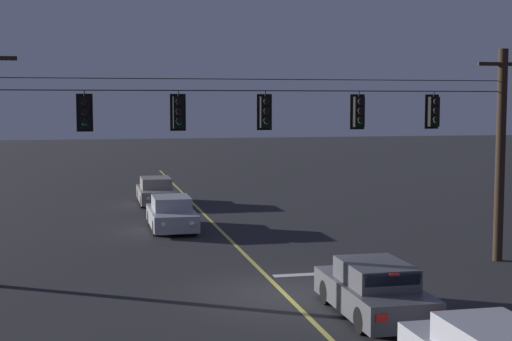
{
  "coord_description": "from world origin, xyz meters",
  "views": [
    {
      "loc": [
        -5.2,
        -19.95,
        5.35
      ],
      "look_at": [
        0.0,
        3.78,
        3.13
      ],
      "focal_mm": 52.93,
      "sensor_mm": 36.0,
      "label": 1
    }
  ],
  "objects_px": {
    "car_oncoming_lead": "(172,214)",
    "traffic_light_rightmost": "(434,112)",
    "car_oncoming_trailing": "(156,192)",
    "traffic_light_leftmost": "(85,113)",
    "traffic_light_left_inner": "(178,112)",
    "traffic_light_right_inner": "(359,112)",
    "traffic_light_centre": "(265,112)",
    "car_waiting_near_lane": "(374,291)"
  },
  "relations": [
    {
      "from": "car_oncoming_lead",
      "to": "traffic_light_rightmost",
      "type": "bearing_deg",
      "value": -48.35
    },
    {
      "from": "car_oncoming_trailing",
      "to": "car_oncoming_lead",
      "type": "bearing_deg",
      "value": -90.22
    },
    {
      "from": "car_oncoming_trailing",
      "to": "traffic_light_rightmost",
      "type": "bearing_deg",
      "value": -65.47
    },
    {
      "from": "traffic_light_leftmost",
      "to": "traffic_light_left_inner",
      "type": "bearing_deg",
      "value": 0.0
    },
    {
      "from": "traffic_light_right_inner",
      "to": "car_oncoming_lead",
      "type": "height_order",
      "value": "traffic_light_right_inner"
    },
    {
      "from": "traffic_light_rightmost",
      "to": "car_oncoming_trailing",
      "type": "relative_size",
      "value": 0.28
    },
    {
      "from": "traffic_light_rightmost",
      "to": "car_oncoming_trailing",
      "type": "bearing_deg",
      "value": 114.53
    },
    {
      "from": "traffic_light_rightmost",
      "to": "car_oncoming_trailing",
      "type": "distance_m",
      "value": 18.86
    },
    {
      "from": "traffic_light_centre",
      "to": "traffic_light_right_inner",
      "type": "xyz_separation_m",
      "value": [
        3.05,
        0.0,
        0.0
      ]
    },
    {
      "from": "traffic_light_rightmost",
      "to": "car_oncoming_lead",
      "type": "bearing_deg",
      "value": 131.65
    },
    {
      "from": "traffic_light_left_inner",
      "to": "car_oncoming_lead",
      "type": "bearing_deg",
      "value": 85.65
    },
    {
      "from": "traffic_light_rightmost",
      "to": "car_oncoming_trailing",
      "type": "xyz_separation_m",
      "value": [
        -7.62,
        16.69,
        -4.38
      ]
    },
    {
      "from": "traffic_light_centre",
      "to": "traffic_light_rightmost",
      "type": "distance_m",
      "value": 5.61
    },
    {
      "from": "traffic_light_centre",
      "to": "traffic_light_rightmost",
      "type": "bearing_deg",
      "value": 0.0
    },
    {
      "from": "traffic_light_right_inner",
      "to": "car_waiting_near_lane",
      "type": "distance_m",
      "value": 7.08
    },
    {
      "from": "traffic_light_centre",
      "to": "car_waiting_near_lane",
      "type": "xyz_separation_m",
      "value": [
        1.54,
        -5.35,
        -4.38
      ]
    },
    {
      "from": "traffic_light_left_inner",
      "to": "car_oncoming_trailing",
      "type": "relative_size",
      "value": 0.28
    },
    {
      "from": "traffic_light_left_inner",
      "to": "traffic_light_centre",
      "type": "bearing_deg",
      "value": 0.0
    },
    {
      "from": "car_oncoming_trailing",
      "to": "traffic_light_left_inner",
      "type": "bearing_deg",
      "value": -92.35
    },
    {
      "from": "car_oncoming_lead",
      "to": "car_oncoming_trailing",
      "type": "bearing_deg",
      "value": 89.78
    },
    {
      "from": "traffic_light_right_inner",
      "to": "car_oncoming_trailing",
      "type": "bearing_deg",
      "value": 106.84
    },
    {
      "from": "traffic_light_centre",
      "to": "traffic_light_right_inner",
      "type": "height_order",
      "value": "same"
    },
    {
      "from": "traffic_light_leftmost",
      "to": "traffic_light_left_inner",
      "type": "relative_size",
      "value": 1.0
    },
    {
      "from": "traffic_light_left_inner",
      "to": "car_oncoming_trailing",
      "type": "height_order",
      "value": "traffic_light_left_inner"
    },
    {
      "from": "traffic_light_right_inner",
      "to": "traffic_light_centre",
      "type": "bearing_deg",
      "value": 180.0
    },
    {
      "from": "traffic_light_centre",
      "to": "car_waiting_near_lane",
      "type": "bearing_deg",
      "value": -73.91
    },
    {
      "from": "traffic_light_rightmost",
      "to": "car_waiting_near_lane",
      "type": "relative_size",
      "value": 0.28
    },
    {
      "from": "traffic_light_leftmost",
      "to": "traffic_light_right_inner",
      "type": "bearing_deg",
      "value": 0.0
    },
    {
      "from": "traffic_light_right_inner",
      "to": "traffic_light_rightmost",
      "type": "height_order",
      "value": "same"
    },
    {
      "from": "car_oncoming_lead",
      "to": "traffic_light_left_inner",
      "type": "bearing_deg",
      "value": -94.35
    },
    {
      "from": "traffic_light_right_inner",
      "to": "traffic_light_rightmost",
      "type": "bearing_deg",
      "value": 0.0
    },
    {
      "from": "traffic_light_leftmost",
      "to": "car_oncoming_trailing",
      "type": "relative_size",
      "value": 0.28
    },
    {
      "from": "traffic_light_leftmost",
      "to": "car_oncoming_lead",
      "type": "xyz_separation_m",
      "value": [
        3.41,
        8.6,
        -4.38
      ]
    },
    {
      "from": "traffic_light_right_inner",
      "to": "car_waiting_near_lane",
      "type": "bearing_deg",
      "value": -105.69
    },
    {
      "from": "car_waiting_near_lane",
      "to": "traffic_light_leftmost",
      "type": "bearing_deg",
      "value": 142.58
    },
    {
      "from": "traffic_light_left_inner",
      "to": "car_waiting_near_lane",
      "type": "distance_m",
      "value": 8.11
    },
    {
      "from": "traffic_light_left_inner",
      "to": "car_waiting_near_lane",
      "type": "height_order",
      "value": "traffic_light_left_inner"
    },
    {
      "from": "traffic_light_leftmost",
      "to": "traffic_light_right_inner",
      "type": "height_order",
      "value": "same"
    },
    {
      "from": "traffic_light_left_inner",
      "to": "car_waiting_near_lane",
      "type": "relative_size",
      "value": 0.28
    },
    {
      "from": "traffic_light_centre",
      "to": "traffic_light_leftmost",
      "type": "bearing_deg",
      "value": 180.0
    },
    {
      "from": "traffic_light_leftmost",
      "to": "traffic_light_rightmost",
      "type": "xyz_separation_m",
      "value": [
        11.06,
        0.0,
        0.0
      ]
    },
    {
      "from": "traffic_light_centre",
      "to": "traffic_light_right_inner",
      "type": "bearing_deg",
      "value": 0.0
    }
  ]
}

